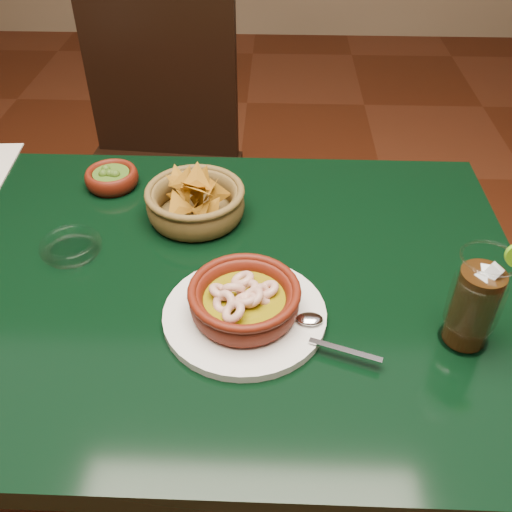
{
  "coord_description": "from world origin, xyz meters",
  "views": [
    {
      "loc": [
        0.17,
        -0.73,
        1.4
      ],
      "look_at": [
        0.14,
        -0.02,
        0.81
      ],
      "focal_mm": 40.0,
      "sensor_mm": 36.0,
      "label": 1
    }
  ],
  "objects_px": {
    "dining_table": "(180,314)",
    "dining_chair": "(157,163)",
    "cola_drink": "(475,301)",
    "shrimp_plate": "(245,303)",
    "chip_basket": "(195,202)"
  },
  "relations": [
    {
      "from": "dining_table",
      "to": "chip_basket",
      "type": "distance_m",
      "value": 0.21
    },
    {
      "from": "dining_table",
      "to": "dining_chair",
      "type": "xyz_separation_m",
      "value": [
        -0.18,
        0.71,
        -0.1
      ]
    },
    {
      "from": "shrimp_plate",
      "to": "chip_basket",
      "type": "relative_size",
      "value": 1.5
    },
    {
      "from": "dining_table",
      "to": "chip_basket",
      "type": "height_order",
      "value": "chip_basket"
    },
    {
      "from": "chip_basket",
      "to": "dining_chair",
      "type": "bearing_deg",
      "value": 109.5
    },
    {
      "from": "dining_table",
      "to": "cola_drink",
      "type": "bearing_deg",
      "value": -16.21
    },
    {
      "from": "dining_chair",
      "to": "cola_drink",
      "type": "distance_m",
      "value": 1.1
    },
    {
      "from": "shrimp_plate",
      "to": "chip_basket",
      "type": "bearing_deg",
      "value": 111.94
    },
    {
      "from": "dining_table",
      "to": "shrimp_plate",
      "type": "distance_m",
      "value": 0.21
    },
    {
      "from": "dining_chair",
      "to": "chip_basket",
      "type": "height_order",
      "value": "dining_chair"
    },
    {
      "from": "dining_chair",
      "to": "shrimp_plate",
      "type": "xyz_separation_m",
      "value": [
        0.3,
        -0.82,
        0.23
      ]
    },
    {
      "from": "shrimp_plate",
      "to": "cola_drink",
      "type": "bearing_deg",
      "value": -5.5
    },
    {
      "from": "dining_table",
      "to": "cola_drink",
      "type": "distance_m",
      "value": 0.51
    },
    {
      "from": "dining_table",
      "to": "shrimp_plate",
      "type": "relative_size",
      "value": 3.63
    },
    {
      "from": "dining_table",
      "to": "dining_chair",
      "type": "height_order",
      "value": "dining_chair"
    }
  ]
}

